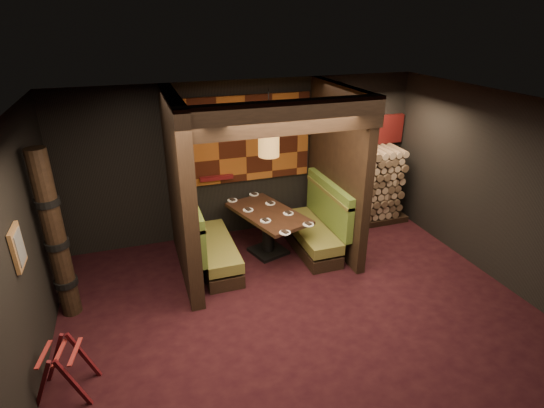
{
  "coord_description": "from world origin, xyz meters",
  "views": [
    {
      "loc": [
        -1.92,
        -4.41,
        3.85
      ],
      "look_at": [
        0.0,
        1.3,
        1.15
      ],
      "focal_mm": 28.0,
      "sensor_mm": 36.0,
      "label": 1
    }
  ],
  "objects": [
    {
      "name": "partition_left",
      "position": [
        -1.35,
        1.65,
        1.43
      ],
      "size": [
        0.2,
        2.2,
        2.85
      ],
      "primitive_type": "cube",
      "color": "black",
      "rests_on": "floor"
    },
    {
      "name": "header_beam",
      "position": [
        -0.02,
        0.7,
        2.63
      ],
      "size": [
        2.85,
        0.18,
        0.44
      ],
      "primitive_type": "cube",
      "color": "black",
      "rests_on": "partition_left"
    },
    {
      "name": "floor",
      "position": [
        0.0,
        0.0,
        -0.01
      ],
      "size": [
        6.5,
        5.5,
        0.02
      ],
      "primitive_type": "cube",
      "color": "black",
      "rests_on": "ground"
    },
    {
      "name": "wall_back",
      "position": [
        0.0,
        2.76,
        1.43
      ],
      "size": [
        6.5,
        0.02,
        2.85
      ],
      "primitive_type": "cube",
      "color": "black",
      "rests_on": "ground"
    },
    {
      "name": "booth_bench_right",
      "position": [
        0.93,
        1.65,
        0.4
      ],
      "size": [
        0.68,
        1.6,
        1.14
      ],
      "color": "black",
      "rests_on": "floor"
    },
    {
      "name": "firewood_stack",
      "position": [
        2.29,
        2.35,
        0.75
      ],
      "size": [
        1.73,
        0.7,
        1.5
      ],
      "color": "black",
      "rests_on": "floor"
    },
    {
      "name": "partition_right",
      "position": [
        1.3,
        1.7,
        1.43
      ],
      "size": [
        0.15,
        2.1,
        2.85
      ],
      "primitive_type": "cube",
      "color": "black",
      "rests_on": "floor"
    },
    {
      "name": "wall_right",
      "position": [
        3.26,
        0.0,
        1.43
      ],
      "size": [
        0.02,
        5.5,
        2.85
      ],
      "primitive_type": "cube",
      "color": "black",
      "rests_on": "ground"
    },
    {
      "name": "pendant_lamp",
      "position": [
        0.09,
        1.72,
        2.02
      ],
      "size": [
        0.33,
        0.33,
        1.06
      ],
      "color": "olive",
      "rests_on": "ceiling"
    },
    {
      "name": "lacquer_shelf",
      "position": [
        -0.6,
        2.65,
        1.18
      ],
      "size": [
        0.6,
        0.12,
        0.07
      ],
      "primitive_type": "cube",
      "color": "#571013",
      "rests_on": "wall_back"
    },
    {
      "name": "mosaic_header",
      "position": [
        2.29,
        2.68,
        1.78
      ],
      "size": [
        1.83,
        0.1,
        0.56
      ],
      "primitive_type": "cube",
      "color": "maroon",
      "rests_on": "wall_back"
    },
    {
      "name": "ceiling",
      "position": [
        0.0,
        0.0,
        2.86
      ],
      "size": [
        6.5,
        5.5,
        0.02
      ],
      "primitive_type": "cube",
      "color": "black",
      "rests_on": "ground"
    },
    {
      "name": "tapa_side_panel",
      "position": [
        -1.23,
        1.82,
        1.85
      ],
      "size": [
        0.04,
        1.85,
        1.45
      ],
      "primitive_type": "cube",
      "color": "#914B19",
      "rests_on": "partition_left"
    },
    {
      "name": "booth_bench_left",
      "position": [
        -0.96,
        1.65,
        0.4
      ],
      "size": [
        0.68,
        1.6,
        1.14
      ],
      "color": "black",
      "rests_on": "floor"
    },
    {
      "name": "luggage_rack",
      "position": [
        -2.96,
        -0.4,
        0.34
      ],
      "size": [
        0.7,
        0.56,
        0.68
      ],
      "color": "#410C0F",
      "rests_on": "floor"
    },
    {
      "name": "framed_picture",
      "position": [
        -3.22,
        0.1,
        1.62
      ],
      "size": [
        0.05,
        0.36,
        0.46
      ],
      "color": "olive",
      "rests_on": "wall_left"
    },
    {
      "name": "place_settings",
      "position": [
        0.09,
        1.77,
        0.8
      ],
      "size": [
        1.1,
        1.79,
        0.03
      ],
      "color": "white",
      "rests_on": "dining_table"
    },
    {
      "name": "wall_front",
      "position": [
        0.0,
        -2.76,
        1.43
      ],
      "size": [
        6.5,
        0.02,
        2.85
      ],
      "primitive_type": "cube",
      "color": "black",
      "rests_on": "ground"
    },
    {
      "name": "tapa_back_panel",
      "position": [
        -0.02,
        2.71,
        1.82
      ],
      "size": [
        2.4,
        0.06,
        1.55
      ],
      "primitive_type": "cube",
      "color": "#914B19",
      "rests_on": "wall_back"
    },
    {
      "name": "dining_table",
      "position": [
        0.09,
        1.77,
        0.56
      ],
      "size": [
        1.23,
        1.67,
        0.79
      ],
      "color": "black",
      "rests_on": "floor"
    },
    {
      "name": "bay_front_post",
      "position": [
        1.39,
        1.96,
        1.43
      ],
      "size": [
        0.08,
        0.08,
        2.85
      ],
      "primitive_type": "cube",
      "color": "black",
      "rests_on": "floor"
    },
    {
      "name": "wall_left",
      "position": [
        -3.26,
        0.0,
        1.43
      ],
      "size": [
        0.02,
        5.5,
        2.85
      ],
      "primitive_type": "cube",
      "color": "black",
      "rests_on": "ground"
    },
    {
      "name": "totem_column",
      "position": [
        -3.05,
        1.1,
        1.19
      ],
      "size": [
        0.31,
        0.31,
        2.4
      ],
      "color": "black",
      "rests_on": "floor"
    }
  ]
}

